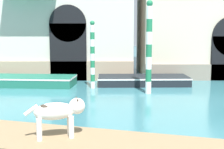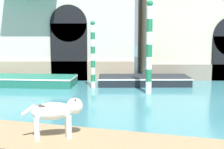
# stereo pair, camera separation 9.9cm
# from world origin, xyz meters

# --- Properties ---
(dog_on_deck) EXTENTS (1.26, 0.58, 0.85)m
(dog_on_deck) POSITION_xyz_m (1.58, 6.30, 1.23)
(dog_on_deck) COLOR silver
(dog_on_deck) RESTS_ON boat_foreground
(boat_moored_near_palazzo) EXTENTS (6.32, 2.42, 0.52)m
(boat_moored_near_palazzo) POSITION_xyz_m (-2.32, 16.49, 0.27)
(boat_moored_near_palazzo) COLOR #1E6651
(boat_moored_near_palazzo) RESTS_ON ground_plane
(boat_moored_far) EXTENTS (4.95, 1.98, 0.48)m
(boat_moored_far) POSITION_xyz_m (4.49, 16.70, 0.25)
(boat_moored_far) COLOR black
(boat_moored_far) RESTS_ON ground_plane
(mooring_pole_0) EXTENTS (0.23, 0.23, 3.43)m
(mooring_pole_0) POSITION_xyz_m (1.79, 15.66, 1.73)
(mooring_pole_0) COLOR white
(mooring_pole_0) RESTS_ON ground_plane
(mooring_pole_1) EXTENTS (0.29, 0.29, 4.30)m
(mooring_pole_1) POSITION_xyz_m (4.47, 14.26, 2.17)
(mooring_pole_1) COLOR white
(mooring_pole_1) RESTS_ON ground_plane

